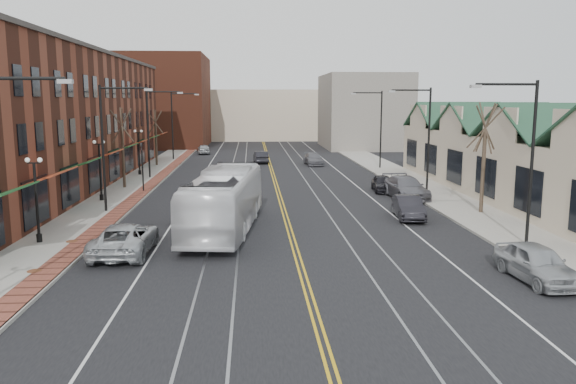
{
  "coord_description": "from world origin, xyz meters",
  "views": [
    {
      "loc": [
        -2.1,
        -20.24,
        7.22
      ],
      "look_at": [
        -0.01,
        11.43,
        2.0
      ],
      "focal_mm": 35.0,
      "sensor_mm": 36.0,
      "label": 1
    }
  ],
  "objects": [
    {
      "name": "ground",
      "position": [
        0.0,
        0.0,
        0.0
      ],
      "size": [
        160.0,
        160.0,
        0.0
      ],
      "primitive_type": "plane",
      "color": "black",
      "rests_on": "ground"
    },
    {
      "name": "backdrop_right",
      "position": [
        15.0,
        65.0,
        5.5
      ],
      "size": [
        12.0,
        16.0,
        11.0
      ],
      "primitive_type": "cube",
      "color": "slate",
      "rests_on": "ground"
    },
    {
      "name": "streetlight_l_1",
      "position": [
        -11.05,
        16.0,
        5.03
      ],
      "size": [
        3.33,
        0.25,
        8.0
      ],
      "color": "black",
      "rests_on": "sidewalk_left"
    },
    {
      "name": "distant_car_left",
      "position": [
        -1.0,
        44.48,
        0.68
      ],
      "size": [
        1.79,
        4.24,
        1.36
      ],
      "primitive_type": "imported",
      "rotation": [
        0.0,
        0.0,
        3.23
      ],
      "color": "black",
      "rests_on": "ground"
    },
    {
      "name": "streetlight_l_2",
      "position": [
        -11.05,
        32.0,
        5.03
      ],
      "size": [
        3.33,
        0.25,
        8.0
      ],
      "color": "black",
      "rests_on": "sidewalk_left"
    },
    {
      "name": "backdrop_left",
      "position": [
        -16.0,
        70.0,
        7.0
      ],
      "size": [
        14.0,
        18.0,
        14.0
      ],
      "primitive_type": "cube",
      "color": "#602B1B",
      "rests_on": "ground"
    },
    {
      "name": "traffic_signal",
      "position": [
        -10.6,
        24.0,
        2.35
      ],
      "size": [
        0.18,
        0.15,
        3.8
      ],
      "color": "black",
      "rests_on": "sidewalk_left"
    },
    {
      "name": "streetlight_r_0",
      "position": [
        11.05,
        6.0,
        5.03
      ],
      "size": [
        3.33,
        0.25,
        8.0
      ],
      "color": "black",
      "rests_on": "sidewalk_right"
    },
    {
      "name": "lamppost_l_3",
      "position": [
        -12.8,
        34.0,
        2.2
      ],
      "size": [
        0.84,
        0.28,
        4.27
      ],
      "color": "black",
      "rests_on": "sidewalk_left"
    },
    {
      "name": "manhole_far",
      "position": [
        -11.2,
        8.0,
        0.16
      ],
      "size": [
        0.6,
        0.6,
        0.02
      ],
      "primitive_type": "cylinder",
      "color": "#592D19",
      "rests_on": "sidewalk_left"
    },
    {
      "name": "backdrop_mid",
      "position": [
        0.0,
        85.0,
        4.5
      ],
      "size": [
        22.0,
        14.0,
        9.0
      ],
      "primitive_type": "cube",
      "color": "beige",
      "rests_on": "ground"
    },
    {
      "name": "manhole_mid",
      "position": [
        -11.2,
        3.0,
        0.16
      ],
      "size": [
        0.6,
        0.6,
        0.02
      ],
      "primitive_type": "cylinder",
      "color": "#592D19",
      "rests_on": "sidewalk_left"
    },
    {
      "name": "lamppost_l_2",
      "position": [
        -12.8,
        20.0,
        2.2
      ],
      "size": [
        0.84,
        0.28,
        4.27
      ],
      "color": "black",
      "rests_on": "sidewalk_left"
    },
    {
      "name": "parked_suv",
      "position": [
        -8.1,
        5.97,
        0.75
      ],
      "size": [
        2.58,
        5.44,
        1.5
      ],
      "primitive_type": "imported",
      "rotation": [
        0.0,
        0.0,
        3.12
      ],
      "color": "#BABFC2",
      "rests_on": "ground"
    },
    {
      "name": "parked_car_c",
      "position": [
        9.3,
        20.05,
        0.81
      ],
      "size": [
        2.7,
        5.74,
        1.62
      ],
      "primitive_type": "imported",
      "rotation": [
        0.0,
        0.0,
        0.08
      ],
      "color": "slate",
      "rests_on": "ground"
    },
    {
      "name": "transit_bus",
      "position": [
        -3.6,
        10.45,
        1.7
      ],
      "size": [
        4.29,
        12.45,
        3.4
      ],
      "primitive_type": "imported",
      "rotation": [
        0.0,
        0.0,
        3.02
      ],
      "color": "white",
      "rests_on": "ground"
    },
    {
      "name": "lamppost_l_1",
      "position": [
        -12.8,
        8.0,
        2.2
      ],
      "size": [
        0.84,
        0.28,
        4.27
      ],
      "color": "black",
      "rests_on": "sidewalk_left"
    },
    {
      "name": "tree_right_mid",
      "position": [
        12.5,
        14.0,
        3.75
      ],
      "size": [
        1.9,
        1.46,
        6.93
      ],
      "color": "#382B21",
      "rests_on": "sidewalk_right"
    },
    {
      "name": "streetlight_r_1",
      "position": [
        11.05,
        22.0,
        5.03
      ],
      "size": [
        3.33,
        0.25,
        8.0
      ],
      "color": "black",
      "rests_on": "sidewalk_right"
    },
    {
      "name": "parked_car_d",
      "position": [
        8.34,
        23.26,
        0.66
      ],
      "size": [
        1.92,
        4.02,
        1.33
      ],
      "primitive_type": "imported",
      "rotation": [
        0.0,
        0.0,
        -0.09
      ],
      "color": "black",
      "rests_on": "ground"
    },
    {
      "name": "distant_car_right",
      "position": [
        4.88,
        42.05,
        0.66
      ],
      "size": [
        2.17,
        4.66,
        1.32
      ],
      "primitive_type": "imported",
      "rotation": [
        0.0,
        0.0,
        0.07
      ],
      "color": "slate",
      "rests_on": "ground"
    },
    {
      "name": "distant_car_far",
      "position": [
        -8.5,
        55.91,
        0.66
      ],
      "size": [
        2.06,
        4.07,
        1.33
      ],
      "primitive_type": "imported",
      "rotation": [
        0.0,
        0.0,
        3.27
      ],
      "color": "#9B9EA1",
      "rests_on": "ground"
    },
    {
      "name": "building_left",
      "position": [
        -19.0,
        27.0,
        5.5
      ],
      "size": [
        10.0,
        50.0,
        11.0
      ],
      "primitive_type": "cube",
      "color": "#602B1B",
      "rests_on": "ground"
    },
    {
      "name": "parked_car_a",
      "position": [
        9.3,
        0.81,
        0.76
      ],
      "size": [
        2.1,
        4.56,
        1.51
      ],
      "primitive_type": "imported",
      "rotation": [
        0.0,
        0.0,
        0.07
      ],
      "color": "#A4A7AB",
      "rests_on": "ground"
    },
    {
      "name": "streetlight_l_3",
      "position": [
        -11.05,
        48.0,
        5.03
      ],
      "size": [
        3.33,
        0.25,
        8.0
      ],
      "color": "black",
      "rests_on": "sidewalk_left"
    },
    {
      "name": "sidewalk_left",
      "position": [
        -12.0,
        20.0,
        0.07
      ],
      "size": [
        4.0,
        120.0,
        0.15
      ],
      "primitive_type": "cube",
      "color": "gray",
      "rests_on": "ground"
    },
    {
      "name": "sidewalk_right",
      "position": [
        12.0,
        20.0,
        0.07
      ],
      "size": [
        4.0,
        120.0,
        0.15
      ],
      "primitive_type": "cube",
      "color": "gray",
      "rests_on": "ground"
    },
    {
      "name": "streetlight_r_2",
      "position": [
        11.05,
        38.0,
        5.03
      ],
      "size": [
        3.33,
        0.25,
        8.0
      ],
      "color": "black",
      "rests_on": "sidewalk_right"
    },
    {
      "name": "parked_car_b",
      "position": [
        7.5,
        13.02,
        0.7
      ],
      "size": [
        1.86,
        4.35,
        1.4
      ],
      "primitive_type": "imported",
      "rotation": [
        0.0,
        0.0,
        -0.09
      ],
      "color": "black",
      "rests_on": "ground"
    },
    {
      "name": "tree_left_near",
      "position": [
        -12.5,
        26.0,
        3.51
      ],
      "size": [
        1.78,
        1.37,
        6.48
      ],
      "color": "#382B21",
      "rests_on": "sidewalk_left"
    },
    {
      "name": "building_right",
      "position": [
        18.0,
        20.0,
        2.3
      ],
      "size": [
        8.0,
        36.0,
        4.6
      ],
      "primitive_type": "cube",
      "color": "beige",
      "rests_on": "ground"
    },
    {
      "name": "tree_left_far",
      "position": [
        -12.5,
        42.0,
        3.28
      ],
      "size": [
        1.66,
        1.28,
        6.02
      ],
      "color": "#382B21",
      "rests_on": "sidewalk_left"
    }
  ]
}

